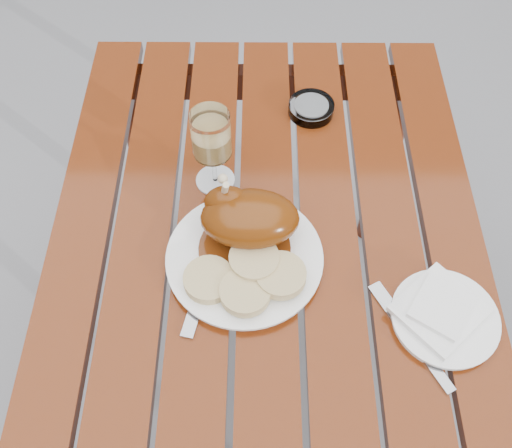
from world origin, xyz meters
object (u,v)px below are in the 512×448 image
at_px(side_plate, 445,318).
at_px(wine_glass, 213,151).
at_px(table, 264,341).
at_px(dinner_plate, 245,258).
at_px(ashtray, 311,108).

bearing_deg(side_plate, wine_glass, 143.47).
distance_m(table, side_plate, 0.50).
bearing_deg(dinner_plate, side_plate, -18.47).
xyz_separation_m(table, side_plate, (0.30, -0.11, 0.38)).
relative_size(dinner_plate, wine_glass, 1.56).
bearing_deg(side_plate, table, 159.16).
bearing_deg(wine_glass, dinner_plate, -71.52).
bearing_deg(table, wine_glass, 119.03).
distance_m(wine_glass, ashtray, 0.28).
xyz_separation_m(dinner_plate, wine_glass, (-0.06, 0.18, 0.08)).
bearing_deg(wine_glass, table, -60.97).
height_order(table, ashtray, ashtray).
xyz_separation_m(table, dinner_plate, (-0.04, -0.00, 0.38)).
distance_m(dinner_plate, ashtray, 0.39).
bearing_deg(ashtray, table, -104.56).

